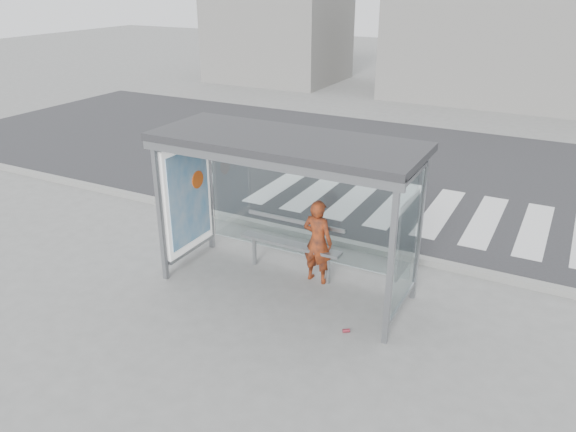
% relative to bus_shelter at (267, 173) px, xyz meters
% --- Properties ---
extents(ground, '(80.00, 80.00, 0.00)m').
position_rel_bus_shelter_xyz_m(ground, '(0.37, -0.06, -1.98)').
color(ground, slate).
rests_on(ground, ground).
extents(road, '(30.00, 10.00, 0.01)m').
position_rel_bus_shelter_xyz_m(road, '(0.37, 6.94, -1.98)').
color(road, '#2B2B2E').
rests_on(road, ground).
extents(curb, '(30.00, 0.18, 0.12)m').
position_rel_bus_shelter_xyz_m(curb, '(0.37, 1.89, -1.92)').
color(curb, gray).
rests_on(curb, ground).
extents(crosswalk, '(7.55, 3.00, 0.00)m').
position_rel_bus_shelter_xyz_m(crosswalk, '(1.37, 4.44, -1.98)').
color(crosswalk, silver).
rests_on(crosswalk, ground).
extents(bus_shelter, '(4.25, 1.65, 2.62)m').
position_rel_bus_shelter_xyz_m(bus_shelter, '(0.00, 0.00, 0.00)').
color(bus_shelter, gray).
rests_on(bus_shelter, ground).
extents(building_left, '(6.00, 5.00, 6.00)m').
position_rel_bus_shelter_xyz_m(building_left, '(-9.63, 17.94, 1.02)').
color(building_left, gray).
rests_on(building_left, ground).
extents(building_center, '(8.00, 5.00, 5.00)m').
position_rel_bus_shelter_xyz_m(building_center, '(0.37, 17.94, 0.52)').
color(building_center, gray).
rests_on(building_center, ground).
extents(person, '(0.57, 0.40, 1.49)m').
position_rel_bus_shelter_xyz_m(person, '(0.73, 0.41, -1.24)').
color(person, '#E64C15').
rests_on(person, ground).
extents(bench, '(1.89, 0.33, 0.97)m').
position_rel_bus_shelter_xyz_m(bench, '(0.21, 0.44, -1.41)').
color(bench, gray).
rests_on(bench, ground).
extents(soda_can, '(0.12, 0.11, 0.06)m').
position_rel_bus_shelter_xyz_m(soda_can, '(1.78, -0.80, -1.95)').
color(soda_can, '#C53A4B').
rests_on(soda_can, ground).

